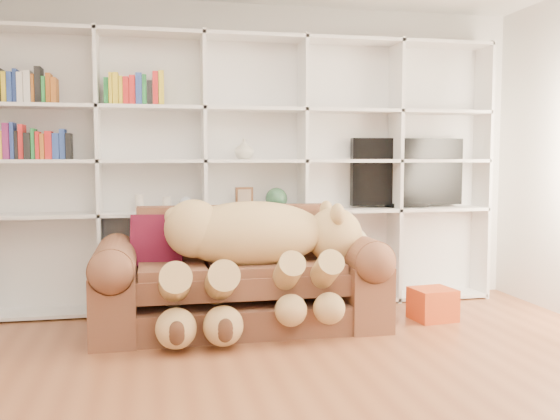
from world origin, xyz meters
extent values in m
plane|color=brown|center=(0.00, 0.00, 0.00)|extent=(5.00, 5.00, 0.00)
cube|color=silver|center=(0.00, 2.50, 1.35)|extent=(5.00, 0.02, 2.70)
cube|color=white|center=(0.00, 2.46, 1.20)|extent=(4.40, 0.03, 2.40)
cube|color=white|center=(-1.32, 2.30, 1.20)|extent=(0.03, 0.35, 2.40)
cube|color=white|center=(-0.44, 2.30, 1.20)|extent=(0.03, 0.35, 2.40)
cube|color=white|center=(0.44, 2.30, 1.20)|extent=(0.03, 0.35, 2.40)
cube|color=white|center=(1.32, 2.30, 1.20)|extent=(0.03, 0.35, 2.40)
cube|color=white|center=(2.20, 2.30, 1.20)|extent=(0.03, 0.35, 2.40)
cube|color=white|center=(0.00, 2.30, 0.03)|extent=(4.40, 0.35, 0.03)
cube|color=white|center=(0.00, 2.30, 0.85)|extent=(4.40, 0.35, 0.03)
cube|color=white|center=(0.00, 2.30, 1.30)|extent=(4.40, 0.35, 0.03)
cube|color=white|center=(0.00, 2.30, 1.75)|extent=(4.40, 0.35, 0.03)
cube|color=white|center=(0.00, 2.30, 2.37)|extent=(4.40, 0.35, 0.03)
cube|color=brown|center=(-0.23, 1.63, 0.11)|extent=(2.12, 0.86, 0.22)
cube|color=brown|center=(-0.23, 1.61, 0.44)|extent=(1.57, 0.71, 0.30)
cube|color=brown|center=(-0.23, 2.01, 0.66)|extent=(1.57, 0.20, 0.55)
cube|color=brown|center=(-1.17, 1.63, 0.28)|extent=(0.32, 0.96, 0.55)
cube|color=brown|center=(0.72, 1.63, 0.28)|extent=(0.32, 0.96, 0.55)
cylinder|color=brown|center=(-1.17, 1.63, 0.55)|extent=(0.32, 0.91, 0.32)
cylinder|color=brown|center=(0.72, 1.63, 0.55)|extent=(0.32, 0.91, 0.32)
ellipsoid|color=tan|center=(-0.14, 1.58, 0.74)|extent=(1.17, 0.56, 0.50)
sphere|color=tan|center=(-0.59, 1.58, 0.80)|extent=(0.44, 0.44, 0.44)
sphere|color=tan|center=(0.52, 1.58, 0.71)|extent=(0.44, 0.44, 0.44)
sphere|color=#CCB986|center=(0.69, 1.58, 0.65)|extent=(0.22, 0.22, 0.22)
sphere|color=#442718|center=(0.78, 1.58, 0.64)|extent=(0.07, 0.07, 0.07)
ellipsoid|color=tan|center=(0.50, 1.43, 0.90)|extent=(0.10, 0.17, 0.17)
ellipsoid|color=tan|center=(0.50, 1.74, 0.90)|extent=(0.10, 0.17, 0.17)
sphere|color=tan|center=(-0.73, 1.58, 0.89)|extent=(0.15, 0.15, 0.15)
cylinder|color=tan|center=(0.06, 1.25, 0.47)|extent=(0.19, 0.54, 0.39)
cylinder|color=tan|center=(0.34, 1.25, 0.47)|extent=(0.19, 0.54, 0.39)
cylinder|color=tan|center=(-0.75, 1.25, 0.43)|extent=(0.22, 0.62, 0.45)
cylinder|color=tan|center=(-0.42, 1.25, 0.43)|extent=(0.22, 0.62, 0.45)
sphere|color=tan|center=(0.06, 1.08, 0.25)|extent=(0.23, 0.23, 0.23)
sphere|color=tan|center=(0.34, 1.08, 0.25)|extent=(0.23, 0.23, 0.23)
sphere|color=tan|center=(-0.75, 1.08, 0.17)|extent=(0.28, 0.28, 0.28)
sphere|color=tan|center=(-0.42, 1.08, 0.17)|extent=(0.28, 0.28, 0.28)
cube|color=#5A0F27|center=(-0.85, 1.83, 0.67)|extent=(0.43, 0.27, 0.42)
cube|color=#C5441A|center=(1.35, 1.54, 0.13)|extent=(0.36, 0.34, 0.26)
cube|color=black|center=(1.46, 2.35, 1.20)|extent=(1.09, 0.08, 0.62)
cube|color=black|center=(1.46, 2.35, 0.89)|extent=(0.36, 0.18, 0.04)
cube|color=brown|center=(-0.09, 2.30, 0.97)|extent=(0.16, 0.03, 0.19)
sphere|color=#305F40|center=(0.20, 2.30, 0.96)|extent=(0.20, 0.20, 0.20)
cylinder|color=beige|center=(-0.99, 2.30, 0.94)|extent=(0.09, 0.09, 0.15)
cylinder|color=beige|center=(-0.76, 2.30, 0.93)|extent=(0.10, 0.10, 0.13)
sphere|color=silver|center=(-0.60, 2.30, 0.93)|extent=(0.12, 0.12, 0.12)
imported|color=beige|center=(-0.09, 2.30, 1.40)|extent=(0.19, 0.19, 0.18)
camera|label=1|loc=(-0.90, -3.13, 1.33)|focal=40.00mm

